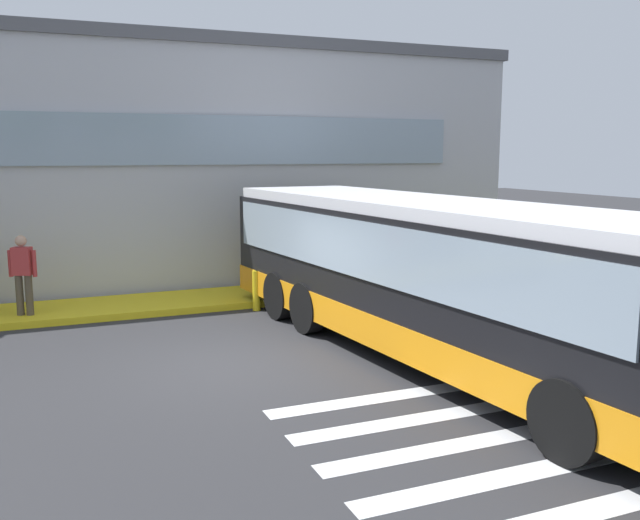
% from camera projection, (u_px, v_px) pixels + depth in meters
% --- Properties ---
extents(ground_plane, '(80.00, 90.00, 0.02)m').
position_uv_depth(ground_plane, '(233.00, 364.00, 11.50)').
color(ground_plane, '#2B2B2D').
rests_on(ground_plane, ground).
extents(bay_paint_stripes, '(4.40, 3.96, 0.01)m').
position_uv_depth(bay_paint_stripes, '(482.00, 441.00, 8.43)').
color(bay_paint_stripes, silver).
rests_on(bay_paint_stripes, ground).
extents(terminal_building, '(21.35, 13.80, 6.40)m').
position_uv_depth(terminal_building, '(111.00, 162.00, 21.33)').
color(terminal_building, '#B7B7BC').
rests_on(terminal_building, ground).
extents(boarding_curb, '(23.55, 2.00, 0.15)m').
position_uv_depth(boarding_curb, '(178.00, 302.00, 15.87)').
color(boarding_curb, yellow).
rests_on(boarding_curb, ground).
extents(bus_main_foreground, '(3.74, 11.87, 2.70)m').
position_uv_depth(bus_main_foreground, '(438.00, 282.00, 11.58)').
color(bus_main_foreground, black).
rests_on(bus_main_foreground, ground).
extents(passenger_by_doorway, '(0.55, 0.36, 1.68)m').
position_uv_depth(passenger_by_doorway, '(23.00, 271.00, 14.14)').
color(passenger_by_doorway, '#4C4233').
rests_on(passenger_by_doorway, boarding_curb).
extents(safety_bollard_yellow, '(0.18, 0.18, 0.90)m').
position_uv_depth(safety_bollard_yellow, '(256.00, 291.00, 15.30)').
color(safety_bollard_yellow, yellow).
rests_on(safety_bollard_yellow, ground).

